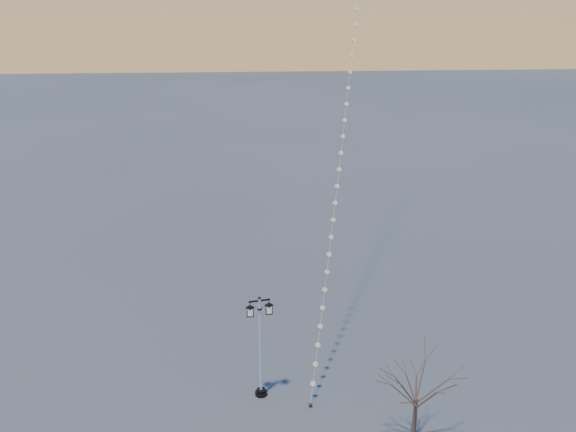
{
  "coord_description": "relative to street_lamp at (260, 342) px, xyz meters",
  "views": [
    {
      "loc": [
        -2.36,
        -23.52,
        19.63
      ],
      "look_at": [
        -0.2,
        6.05,
        8.84
      ],
      "focal_mm": 37.45,
      "sensor_mm": 36.0,
      "label": 1
    }
  ],
  "objects": [
    {
      "name": "kite_train",
      "position": [
        6.23,
        11.93,
        13.79
      ],
      "size": [
        8.1,
        26.78,
        34.22
      ],
      "rotation": [
        0.0,
        0.0,
        -0.24
      ],
      "color": "black",
      "rests_on": "ground"
    },
    {
      "name": "ground",
      "position": [
        1.84,
        -2.95,
        -3.19
      ],
      "size": [
        300.0,
        300.0,
        0.0
      ],
      "primitive_type": "plane",
      "color": "#474747",
      "rests_on": "ground"
    },
    {
      "name": "bare_tree",
      "position": [
        7.03,
        -3.98,
        -0.2
      ],
      "size": [
        2.6,
        2.6,
        4.31
      ],
      "rotation": [
        0.0,
        0.0,
        0.01
      ],
      "color": "brown",
      "rests_on": "ground"
    },
    {
      "name": "street_lamp",
      "position": [
        0.0,
        0.0,
        0.0
      ],
      "size": [
        1.45,
        0.68,
        5.77
      ],
      "rotation": [
        0.0,
        0.0,
        0.19
      ],
      "color": "black",
      "rests_on": "ground"
    }
  ]
}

